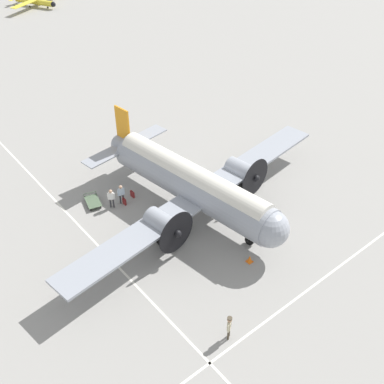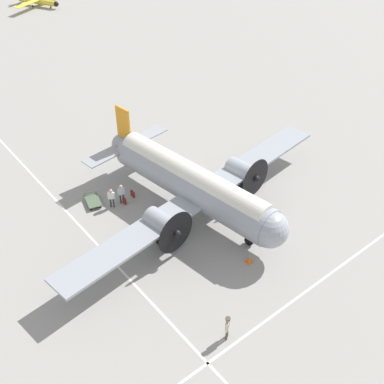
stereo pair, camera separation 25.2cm
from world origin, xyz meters
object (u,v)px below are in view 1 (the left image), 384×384
suitcase_near_door (132,194)px  light_aircraft_distant (35,1)px  ramp_agent (121,192)px  traffic_cone (250,259)px  suitcase_upright_spare (124,201)px  airliner_main (197,186)px  crew_foreground (229,325)px  baggage_cart (93,201)px  passenger_boarding (111,197)px

suitcase_near_door → light_aircraft_distant: light_aircraft_distant is taller
ramp_agent → traffic_cone: (11.14, 3.30, -0.80)m
suitcase_upright_spare → traffic_cone: size_ratio=1.07×
airliner_main → crew_foreground: (10.07, -5.89, -1.49)m
crew_foreground → ramp_agent: size_ratio=1.05×
light_aircraft_distant → traffic_cone: bearing=-38.4°
suitcase_near_door → traffic_cone: size_ratio=1.04×
suitcase_upright_spare → traffic_cone: suitcase_upright_spare is taller
baggage_cart → suitcase_near_door: bearing=82.9°
ramp_agent → baggage_cart: ramp_agent is taller
crew_foreground → traffic_cone: (-3.65, 5.36, -0.88)m
airliner_main → passenger_boarding: size_ratio=15.14×
airliner_main → ramp_agent: bearing=-148.5°
suitcase_near_door → traffic_cone: (11.29, 2.21, -0.01)m
airliner_main → baggage_cart: airliner_main is taller
airliner_main → baggage_cart: 8.67m
baggage_cart → suitcase_upright_spare: bearing=65.4°
passenger_boarding → baggage_cart: bearing=162.9°
baggage_cart → light_aircraft_distant: (-52.27, 19.32, 0.59)m
light_aircraft_distant → baggage_cart: bearing=-46.4°
crew_foreground → ramp_agent: crew_foreground is taller
crew_foreground → baggage_cart: size_ratio=0.91×
suitcase_near_door → suitcase_upright_spare: bearing=-69.1°
crew_foreground → suitcase_upright_spare: (-14.55, 2.12, -0.86)m
airliner_main → traffic_cone: bearing=-12.3°
suitcase_upright_spare → suitcase_near_door: bearing=110.9°
suitcase_upright_spare → traffic_cone: bearing=16.6°
crew_foreground → ramp_agent: 14.93m
crew_foreground → light_aircraft_distant: bearing=-141.2°
airliner_main → traffic_cone: 6.86m
suitcase_upright_spare → traffic_cone: 11.37m
suitcase_near_door → passenger_boarding: bearing=-86.9°
baggage_cart → traffic_cone: 13.53m
passenger_boarding → airliner_main: bearing=-9.2°
baggage_cart → light_aircraft_distant: 55.72m
crew_foreground → passenger_boarding: crew_foreground is taller
passenger_boarding → traffic_cone: size_ratio=3.04×
crew_foreground → baggage_cart: 16.17m
ramp_agent → crew_foreground: bearing=-85.8°
light_aircraft_distant → suitcase_near_door: bearing=-43.1°
suitcase_upright_spare → baggage_cart: size_ratio=0.30×
ramp_agent → airliner_main: bearing=-38.8°
ramp_agent → suitcase_upright_spare: ramp_agent is taller
light_aircraft_distant → traffic_cone: (64.76, -14.14, -0.60)m
ramp_agent → baggage_cart: 2.45m
light_aircraft_distant → suitcase_upright_spare: bearing=-44.0°
ramp_agent → light_aircraft_distant: size_ratio=0.17×
suitcase_upright_spare → baggage_cart: suitcase_upright_spare is taller
crew_foreground → suitcase_near_door: size_ratio=3.10×
airliner_main → suitcase_near_door: 6.07m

